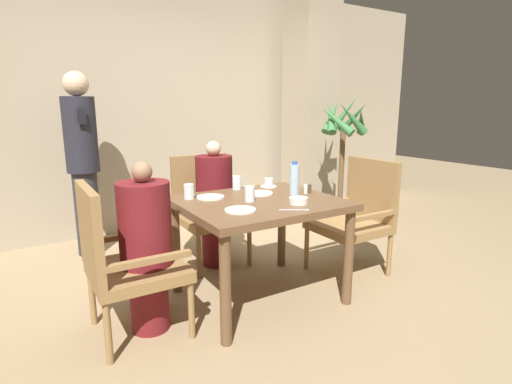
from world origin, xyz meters
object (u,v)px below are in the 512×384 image
(chair_left_side, at_px, (122,259))
(glass_tall_mid, at_px, (250,194))
(plate_main_right, at_px, (240,210))
(water_bottle, at_px, (294,179))
(glass_tall_near, at_px, (237,183))
(chair_far_side, at_px, (208,206))
(diner_in_far_chair, at_px, (215,203))
(standing_host, at_px, (83,159))
(plate_main_left, at_px, (211,197))
(teacup_with_saucer, at_px, (269,183))
(glass_tall_far, at_px, (189,192))
(bowl_small, at_px, (298,201))
(potted_palm, at_px, (341,180))
(chair_right_side, at_px, (357,214))
(diner_in_left_chair, at_px, (146,246))
(plate_dessert_center, at_px, (260,193))

(chair_left_side, height_order, glass_tall_mid, chair_left_side)
(plate_main_right, relative_size, water_bottle, 0.80)
(chair_left_side, height_order, glass_tall_near, chair_left_side)
(chair_far_side, height_order, diner_in_far_chair, diner_in_far_chair)
(standing_host, height_order, plate_main_left, standing_host)
(plate_main_left, xyz_separation_m, teacup_with_saucer, (0.58, 0.12, 0.02))
(glass_tall_far, bearing_deg, bowl_small, -42.09)
(bowl_small, height_order, water_bottle, water_bottle)
(glass_tall_far, bearing_deg, potted_palm, 17.05)
(chair_left_side, bearing_deg, water_bottle, 1.16)
(plate_main_left, xyz_separation_m, bowl_small, (0.44, -0.48, 0.02))
(chair_far_side, height_order, glass_tall_mid, chair_far_side)
(diner_in_far_chair, relative_size, glass_tall_mid, 10.33)
(diner_in_far_chair, xyz_separation_m, bowl_small, (0.17, -0.98, 0.20))
(chair_left_side, height_order, diner_in_far_chair, diner_in_far_chair)
(potted_palm, bearing_deg, chair_right_side, -126.41)
(diner_in_left_chair, bearing_deg, plate_main_right, -18.68)
(diner_in_left_chair, distance_m, chair_far_side, 1.22)
(chair_far_side, height_order, plate_dessert_center, chair_far_side)
(glass_tall_mid, bearing_deg, plate_main_left, 127.89)
(chair_far_side, distance_m, diner_in_far_chair, 0.17)
(chair_right_side, distance_m, water_bottle, 0.74)
(diner_in_far_chair, distance_m, potted_palm, 1.68)
(chair_right_side, height_order, glass_tall_near, chair_right_side)
(chair_far_side, distance_m, glass_tall_near, 0.57)
(chair_left_side, bearing_deg, glass_tall_far, 27.74)
(diner_in_far_chair, relative_size, teacup_with_saucer, 8.25)
(diner_in_left_chair, distance_m, standing_host, 1.67)
(teacup_with_saucer, bearing_deg, glass_tall_near, 169.10)
(chair_left_side, xyz_separation_m, diner_in_far_chair, (0.98, 0.75, 0.06))
(plate_main_left, bearing_deg, glass_tall_near, 28.30)
(chair_right_side, bearing_deg, glass_tall_near, 156.14)
(chair_far_side, height_order, glass_tall_far, chair_far_side)
(plate_main_left, distance_m, glass_tall_far, 0.16)
(water_bottle, bearing_deg, bowl_small, -121.08)
(standing_host, distance_m, glass_tall_mid, 1.83)
(water_bottle, distance_m, glass_tall_near, 0.48)
(diner_in_left_chair, bearing_deg, glass_tall_near, 25.46)
(standing_host, height_order, plate_dessert_center, standing_host)
(standing_host, bearing_deg, bowl_small, -59.50)
(chair_right_side, relative_size, plate_main_right, 4.77)
(teacup_with_saucer, bearing_deg, plate_dessert_center, -136.98)
(plate_main_left, distance_m, teacup_with_saucer, 0.59)
(diner_in_far_chair, distance_m, glass_tall_near, 0.41)
(plate_main_right, bearing_deg, standing_host, 110.00)
(potted_palm, relative_size, glass_tall_mid, 14.01)
(chair_left_side, bearing_deg, diner_in_far_chair, 37.41)
(chair_far_side, relative_size, standing_host, 0.56)
(bowl_small, distance_m, glass_tall_near, 0.66)
(plate_dessert_center, bearing_deg, diner_in_left_chair, -169.78)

